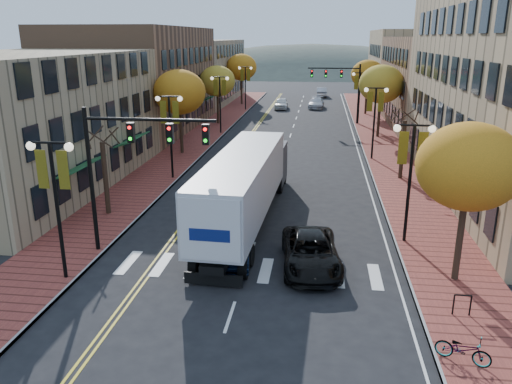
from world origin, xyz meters
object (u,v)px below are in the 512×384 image
(semi_truck, at_px, (247,181))
(black_suv, at_px, (311,252))
(bicycle, at_px, (463,349))
(navy_sedan, at_px, (232,242))

(semi_truck, relative_size, black_suv, 3.11)
(semi_truck, bearing_deg, black_suv, -53.50)
(semi_truck, relative_size, bicycle, 9.82)
(navy_sedan, bearing_deg, black_suv, -16.56)
(navy_sedan, xyz_separation_m, bicycle, (8.63, -7.05, -0.19))
(navy_sedan, height_order, bicycle, navy_sedan)
(navy_sedan, bearing_deg, semi_truck, 81.93)
(black_suv, bearing_deg, bicycle, -58.38)
(navy_sedan, relative_size, black_suv, 0.89)
(semi_truck, distance_m, black_suv, 6.71)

